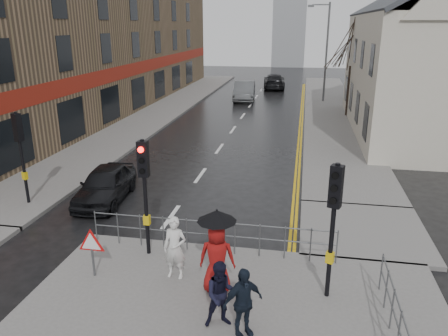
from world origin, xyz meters
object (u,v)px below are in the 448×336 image
at_px(pedestrian_with_umbrella, 217,249).
at_px(pedestrian_d, 243,303).
at_px(pedestrian_b, 222,295).
at_px(pedestrian_a, 175,248).
at_px(car_parked, 105,184).
at_px(car_mid, 244,91).

bearing_deg(pedestrian_with_umbrella, pedestrian_d, -60.80).
bearing_deg(pedestrian_b, pedestrian_a, 113.90).
bearing_deg(car_parked, car_mid, 79.85).
xyz_separation_m(pedestrian_a, car_parked, (-4.20, 4.85, -0.32)).
height_order(pedestrian_b, car_parked, pedestrian_b).
bearing_deg(pedestrian_a, car_parked, 134.59).
distance_m(pedestrian_a, car_mid, 28.85).
xyz_separation_m(pedestrian_b, car_mid, (-3.72, 30.45, -0.09)).
bearing_deg(pedestrian_d, car_parked, 94.32).
distance_m(pedestrian_b, pedestrian_with_umbrella, 1.38).
bearing_deg(car_parked, pedestrian_d, -52.70).
xyz_separation_m(pedestrian_a, pedestrian_d, (2.04, -1.93, -0.04)).
distance_m(pedestrian_d, car_mid, 30.98).
distance_m(pedestrian_b, car_mid, 30.68).
height_order(pedestrian_with_umbrella, car_parked, pedestrian_with_umbrella).
height_order(pedestrian_d, car_mid, pedestrian_d).
bearing_deg(car_mid, car_parked, -99.55).
relative_size(car_parked, car_mid, 0.78).
height_order(pedestrian_a, pedestrian_d, pedestrian_a).
bearing_deg(pedestrian_d, pedestrian_a, 98.34).
height_order(pedestrian_a, pedestrian_with_umbrella, pedestrian_with_umbrella).
height_order(pedestrian_b, car_mid, pedestrian_b).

